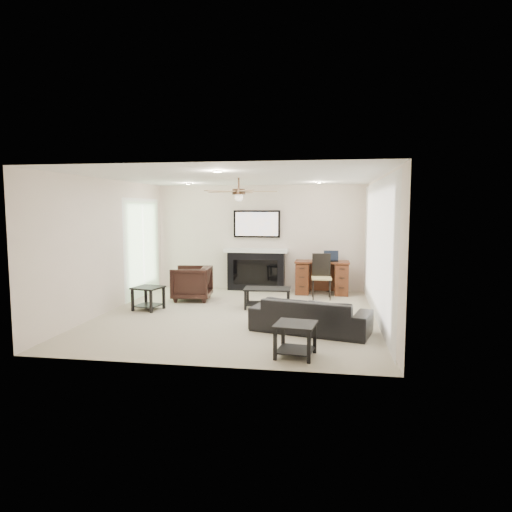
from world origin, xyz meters
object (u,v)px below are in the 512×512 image
Objects in this scene: armchair at (192,283)px; desk at (322,278)px; sofa at (311,315)px; fireplace_unit at (256,250)px; coffee_table at (267,298)px.

armchair is 2.95m from desk.
sofa is 3.86m from fireplace_unit.
fireplace_unit reaches higher than coffee_table.
armchair reaches higher than sofa.
coffee_table is at bearing -74.70° from fireplace_unit.
sofa is 2.32× the size of armchair.
desk is (0.13, 3.26, 0.11)m from sofa.
sofa is at bearing 44.81° from armchair.
desk is at bearing 106.55° from armchair.
sofa is 1.84m from coffee_table.
armchair is 1.79m from coffee_table.
coffee_table is at bearing -46.54° from sofa.
fireplace_unit is (1.17, 1.37, 0.59)m from armchair.
fireplace_unit is at bearing 101.99° from coffee_table.
desk is (1.03, 1.66, 0.18)m from coffee_table.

